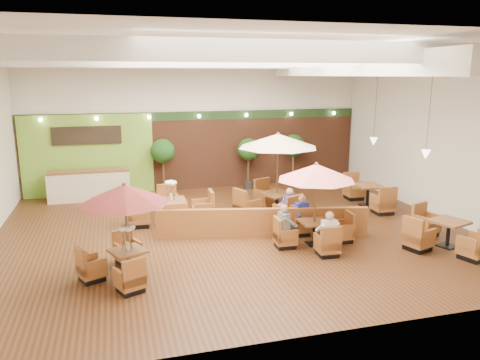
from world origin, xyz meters
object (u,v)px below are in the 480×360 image
object	(u,v)px
diner_3	(288,203)
diner_0	(328,229)
topiary_1	(248,151)
table_5	(368,196)
service_counter	(89,185)
booth_divider	(262,223)
table_2	(275,157)
topiary_0	(163,153)
table_3	(171,211)
diner_4	(288,203)
topiary_2	(293,148)
diner_2	(286,221)
table_1	(316,188)
table_4	(440,235)
diner_1	(302,211)
table_0	(123,209)

from	to	relation	value
diner_3	diner_0	bearing A→B (deg)	-113.16
topiary_1	table_5	bearing A→B (deg)	-47.92
diner_0	diner_3	size ratio (longest dim) A/B	0.98
service_counter	diner_0	xyz separation A→B (m)	(6.28, -7.59, 0.16)
booth_divider	diner_3	size ratio (longest dim) A/B	7.97
table_2	topiary_0	bearing A→B (deg)	106.58
table_3	topiary_0	size ratio (longest dim) A/B	1.23
booth_divider	diner_4	xyz separation A→B (m)	(1.10, 0.76, 0.31)
service_counter	diner_3	bearing A→B (deg)	-38.80
topiary_0	topiary_2	distance (m)	5.54
table_2	diner_2	size ratio (longest dim) A/B	3.82
table_3	topiary_2	bearing A→B (deg)	36.63
table_1	table_3	xyz separation A→B (m)	(-3.64, 2.94, -1.19)
table_2	table_5	distance (m)	4.07
table_2	diner_2	world-z (taller)	table_2
diner_2	topiary_2	bearing A→B (deg)	154.13
table_4	topiary_1	size ratio (longest dim) A/B	1.29
service_counter	diner_2	bearing A→B (deg)	-51.17
topiary_1	diner_0	xyz separation A→B (m)	(-0.10, -7.79, -0.83)
booth_divider	table_4	bearing A→B (deg)	-13.39
diner_1	diner_3	distance (m)	0.91
diner_4	table_2	bearing A→B (deg)	62.92
diner_4	diner_3	bearing A→B (deg)	155.95
table_2	diner_4	distance (m)	1.67
table_4	topiary_1	bearing A→B (deg)	93.08
table_2	table_4	bearing A→B (deg)	-71.05
table_2	diner_3	world-z (taller)	table_2
table_2	table_3	distance (m)	3.81
service_counter	topiary_2	size ratio (longest dim) A/B	1.35
table_3	diner_1	distance (m)	4.20
table_1	topiary_1	xyz separation A→B (m)	(0.10, 6.93, -0.05)
table_0	table_1	bearing A→B (deg)	-14.71
diner_4	topiary_2	bearing A→B (deg)	35.70
diner_4	table_5	bearing A→B (deg)	-10.40
topiary_1	diner_1	world-z (taller)	topiary_1
topiary_2	diner_4	world-z (taller)	topiary_2
table_0	diner_3	size ratio (longest dim) A/B	3.07
table_4	topiary_0	distance (m)	10.57
topiary_1	diner_1	distance (m)	6.12
table_3	topiary_1	size ratio (longest dim) A/B	1.29
table_0	diner_1	bearing A→B (deg)	-5.71
table_1	table_3	distance (m)	4.82
topiary_0	topiary_1	xyz separation A→B (m)	(3.54, 0.00, -0.08)
topiary_0	diner_2	world-z (taller)	topiary_0
table_5	diner_2	world-z (taller)	diner_2
table_3	topiary_2	distance (m)	7.09
table_5	topiary_0	xyz separation A→B (m)	(-6.96, 3.79, 1.27)
diner_0	table_1	bearing A→B (deg)	88.67
table_5	table_0	bearing A→B (deg)	-154.10
diner_2	diner_4	world-z (taller)	diner_2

